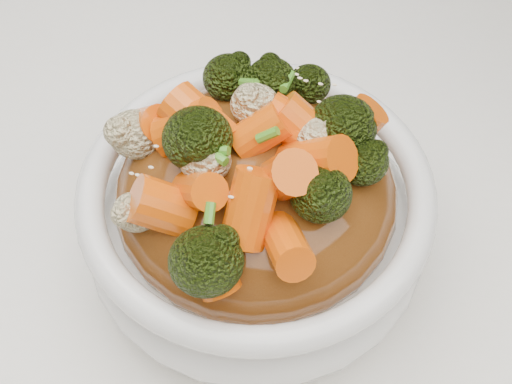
% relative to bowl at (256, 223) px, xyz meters
% --- Properties ---
extents(tablecloth, '(1.20, 0.80, 0.04)m').
position_rel_bowl_xyz_m(tablecloth, '(-0.03, -0.02, -0.06)').
color(tablecloth, white).
rests_on(tablecloth, dining_table).
extents(bowl, '(0.20, 0.20, 0.07)m').
position_rel_bowl_xyz_m(bowl, '(0.00, 0.00, 0.00)').
color(bowl, white).
rests_on(bowl, tablecloth).
extents(sauce_base, '(0.16, 0.16, 0.08)m').
position_rel_bowl_xyz_m(sauce_base, '(0.00, 0.00, 0.03)').
color(sauce_base, '#633411').
rests_on(sauce_base, bowl).
extents(carrots, '(0.16, 0.16, 0.04)m').
position_rel_bowl_xyz_m(carrots, '(0.00, 0.00, 0.08)').
color(carrots, '#E25507').
rests_on(carrots, sauce_base).
extents(broccoli, '(0.16, 0.16, 0.04)m').
position_rel_bowl_xyz_m(broccoli, '(0.00, 0.00, 0.08)').
color(broccoli, black).
rests_on(broccoli, sauce_base).
extents(cauliflower, '(0.16, 0.16, 0.03)m').
position_rel_bowl_xyz_m(cauliflower, '(0.00, 0.00, 0.08)').
color(cauliflower, beige).
rests_on(cauliflower, sauce_base).
extents(scallions, '(0.12, 0.12, 0.02)m').
position_rel_bowl_xyz_m(scallions, '(0.00, 0.00, 0.08)').
color(scallions, '#41861F').
rests_on(scallions, sauce_base).
extents(sesame_seeds, '(0.14, 0.14, 0.01)m').
position_rel_bowl_xyz_m(sesame_seeds, '(0.00, 0.00, 0.08)').
color(sesame_seeds, beige).
rests_on(sesame_seeds, sauce_base).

